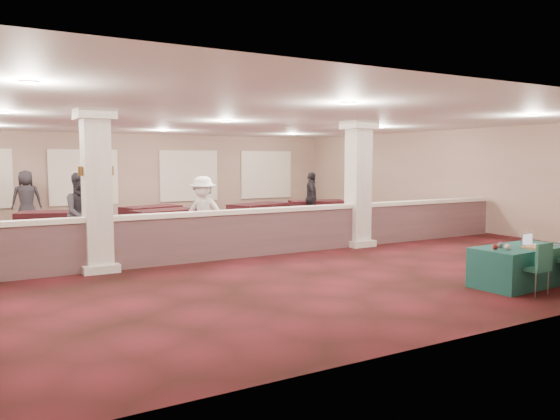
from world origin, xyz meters
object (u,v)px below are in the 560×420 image
far_table_back_right (317,211)px  attendee_c (311,198)px  far_table_front_left (123,236)px  attendee_b (203,213)px  conf_chair_side (537,264)px  far_table_back_left (58,226)px  far_table_back_center (151,218)px  attendee_d (26,199)px  far_table_front_right (259,216)px  near_table (520,266)px  attendee_a (82,214)px  far_table_front_center (165,222)px

far_table_back_right → attendee_c: (-0.46, -0.36, 0.51)m
far_table_back_right → attendee_c: 0.78m
far_table_front_left → attendee_b: bearing=-17.9°
conf_chair_side → far_table_back_left: 11.95m
attendee_c → far_table_front_left: bearing=135.4°
far_table_back_center → attendee_c: size_ratio=1.02×
far_table_back_center → attendee_d: 4.21m
far_table_front_right → attendee_b: bearing=-136.4°
far_table_back_center → attendee_d: bearing=145.2°
near_table → far_table_back_center: 11.57m
conf_chair_side → attendee_a: attendee_a is taller
far_table_front_right → far_table_back_center: far_table_front_right is taller
far_table_front_left → far_table_front_center: 3.03m
far_table_back_center → far_table_back_right: size_ratio=0.95×
far_table_back_left → attendee_c: (8.30, -0.04, 0.49)m
attendee_d → far_table_front_left: bearing=106.4°
far_table_back_left → attendee_b: bearing=-48.4°
far_table_front_center → far_table_back_center: 1.61m
far_table_front_left → far_table_back_center: 4.45m
near_table → conf_chair_side: size_ratio=2.07×
attendee_a → attendee_c: size_ratio=1.07×
far_table_back_center → conf_chair_side: bearing=-76.1°
attendee_b → far_table_back_left: bearing=177.4°
attendee_b → conf_chair_side: bearing=-21.4°
far_table_front_left → attendee_c: size_ratio=1.09×
far_table_front_center → far_table_back_right: (5.84, 0.62, 0.01)m
far_table_back_right → attendee_d: bearing=159.9°
far_table_front_center → far_table_back_right: 5.87m
attendee_b → attendee_c: 6.29m
conf_chair_side → far_table_front_left: 9.06m
far_table_front_center → attendee_b: bearing=-90.0°
far_table_front_left → attendee_a: 1.06m
near_table → attendee_a: bearing=127.0°
far_table_back_right → attendee_d: size_ratio=1.02×
near_table → far_table_back_right: (2.50, 10.12, 0.04)m
far_table_front_center → far_table_back_center: size_ratio=1.02×
far_table_front_left → far_table_front_right: size_ratio=0.97×
far_table_front_right → far_table_back_right: 2.76m
far_table_back_center → far_table_back_right: far_table_back_right is taller
attendee_b → far_table_back_center: bearing=134.9°
far_table_back_left → conf_chair_side: bearing=-60.4°
conf_chair_side → attendee_d: 15.43m
near_table → far_table_back_left: 11.64m
far_table_front_center → attendee_b: (0.00, -3.00, 0.53)m
far_table_back_center → far_table_front_center: bearing=-92.8°
far_table_front_center → far_table_front_left: bearing=-127.5°
near_table → far_table_front_left: (-5.19, 7.10, 0.05)m
far_table_front_right → near_table: bearing=-88.9°
attendee_b → far_table_back_right: bearing=77.7°
far_table_front_center → attendee_d: attendee_d is taller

